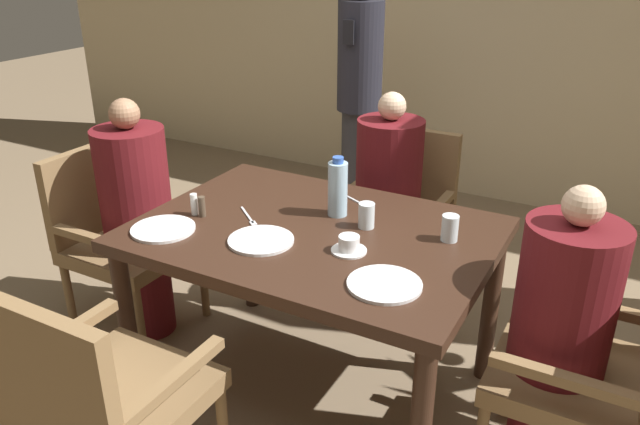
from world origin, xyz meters
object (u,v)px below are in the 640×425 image
object	(u,v)px
diner_in_far_chair	(387,204)
glass_tall_near	(450,228)
chair_near_corner	(99,394)
plate_main_right	(384,284)
diner_in_left_chair	(138,219)
glass_tall_mid	(366,215)
chair_right_side	(599,367)
standing_host	(359,92)
plate_dessert_center	(163,229)
chair_left_side	(119,231)
chair_far_side	(397,209)
water_bottle	(338,188)
plate_main_left	(261,240)
teacup_with_saucer	(349,245)
diner_in_right_chair	(559,337)

from	to	relation	value
diner_in_far_chair	glass_tall_near	bearing A→B (deg)	-50.35
chair_near_corner	plate_main_right	distance (m)	0.96
diner_in_left_chair	diner_in_far_chair	world-z (taller)	diner_in_left_chair
diner_in_left_chair	glass_tall_mid	world-z (taller)	diner_in_left_chair
glass_tall_near	diner_in_far_chair	bearing A→B (deg)	129.65
chair_right_side	chair_near_corner	size ratio (longest dim) A/B	1.00
diner_in_far_chair	standing_host	distance (m)	1.13
diner_in_far_chair	glass_tall_near	size ratio (longest dim) A/B	11.46
diner_in_far_chair	plate_main_right	bearing A→B (deg)	-67.93
plate_main_right	plate_dessert_center	bearing A→B (deg)	-178.42
diner_in_left_chair	chair_near_corner	size ratio (longest dim) A/B	1.30
plate_main_right	glass_tall_near	distance (m)	0.43
chair_left_side	diner_in_left_chair	bearing A→B (deg)	0.00
chair_far_side	diner_in_far_chair	bearing A→B (deg)	-90.00
chair_near_corner	water_bottle	size ratio (longest dim) A/B	3.64
plate_main_left	plate_dessert_center	xyz separation A→B (m)	(-0.38, -0.10, 0.00)
diner_in_far_chair	chair_left_side	bearing A→B (deg)	-145.22
plate_main_left	water_bottle	world-z (taller)	water_bottle
diner_in_left_chair	teacup_with_saucer	bearing A→B (deg)	-5.29
diner_in_right_chair	glass_tall_mid	xyz separation A→B (m)	(-0.76, 0.11, 0.24)
glass_tall_mid	plate_dessert_center	bearing A→B (deg)	-149.21
plate_main_left	water_bottle	size ratio (longest dim) A/B	1.00
diner_in_right_chair	plate_main_left	size ratio (longest dim) A/B	4.55
glass_tall_near	glass_tall_mid	world-z (taller)	same
diner_in_right_chair	water_bottle	size ratio (longest dim) A/B	4.54
diner_in_left_chair	plate_dessert_center	xyz separation A→B (m)	(0.43, -0.29, 0.17)
chair_far_side	plate_dessert_center	size ratio (longest dim) A/B	3.65
chair_near_corner	plate_main_left	xyz separation A→B (m)	(0.15, 0.69, 0.26)
diner_in_far_chair	plate_main_left	xyz separation A→B (m)	(-0.12, -0.94, 0.18)
glass_tall_near	glass_tall_mid	bearing A→B (deg)	-172.08
diner_in_far_chair	standing_host	world-z (taller)	standing_host
chair_far_side	water_bottle	world-z (taller)	water_bottle
diner_in_far_chair	teacup_with_saucer	bearing A→B (deg)	-76.60
plate_dessert_center	chair_near_corner	bearing A→B (deg)	-68.69
diner_in_far_chair	chair_near_corner	xyz separation A→B (m)	(-0.27, -1.63, -0.08)
diner_in_left_chair	chair_left_side	bearing A→B (deg)	180.00
plate_dessert_center	water_bottle	distance (m)	0.70
plate_main_right	teacup_with_saucer	xyz separation A→B (m)	(-0.21, 0.16, 0.02)
plate_main_right	teacup_with_saucer	size ratio (longest dim) A/B	1.90
chair_near_corner	plate_dessert_center	xyz separation A→B (m)	(-0.23, 0.59, 0.26)
teacup_with_saucer	water_bottle	bearing A→B (deg)	124.47
chair_near_corner	glass_tall_near	size ratio (longest dim) A/B	8.97
plate_main_left	water_bottle	xyz separation A→B (m)	(0.14, 0.35, 0.11)
diner_in_right_chair	plate_dessert_center	size ratio (longest dim) A/B	4.55
plate_main_left	teacup_with_saucer	world-z (taller)	teacup_with_saucer
chair_far_side	plate_main_left	xyz separation A→B (m)	(-0.12, -1.07, 0.26)
chair_right_side	plate_dessert_center	size ratio (longest dim) A/B	3.65
plate_dessert_center	teacup_with_saucer	size ratio (longest dim) A/B	1.90
diner_in_left_chair	chair_near_corner	distance (m)	1.11
chair_far_side	plate_main_right	xyz separation A→B (m)	(0.41, -1.15, 0.26)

